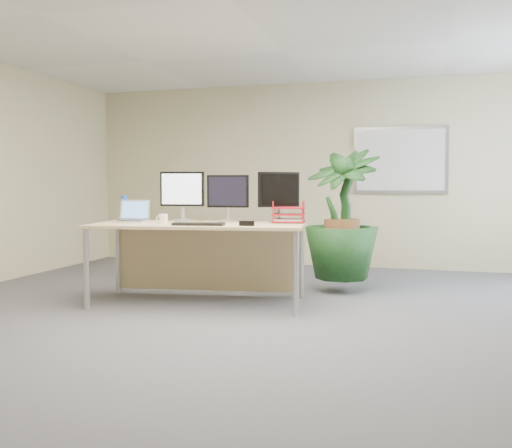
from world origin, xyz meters
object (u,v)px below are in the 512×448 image
(floor_plant, at_px, (342,225))
(laptop, at_px, (132,216))
(monitor_left, at_px, (182,193))
(desk, at_px, (201,240))
(monitor_right, at_px, (228,195))

(floor_plant, xyz_separation_m, laptop, (-2.04, -1.06, 0.13))
(floor_plant, xyz_separation_m, monitor_left, (-1.60, -0.76, 0.37))
(desk, xyz_separation_m, floor_plant, (1.31, 0.94, 0.11))
(desk, bearing_deg, monitor_left, 147.79)
(monitor_left, distance_m, monitor_right, 0.51)
(monitor_left, bearing_deg, laptop, -146.10)
(desk, relative_size, monitor_right, 4.56)
(monitor_left, distance_m, laptop, 0.58)
(floor_plant, height_order, monitor_right, floor_plant)
(floor_plant, distance_m, laptop, 2.30)
(desk, bearing_deg, laptop, -171.04)
(monitor_left, bearing_deg, monitor_right, 4.00)
(floor_plant, relative_size, monitor_right, 3.06)
(desk, distance_m, monitor_right, 0.55)
(desk, xyz_separation_m, monitor_right, (0.22, 0.22, 0.46))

